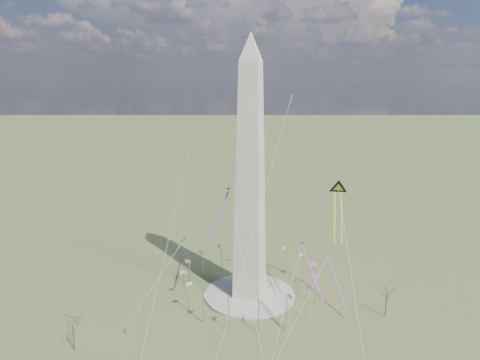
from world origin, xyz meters
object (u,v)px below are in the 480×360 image
(washington_monument, at_px, (250,179))
(person_west, at_px, (125,331))
(tree_near, at_px, (387,291))
(kite_delta_black, at_px, (338,191))

(washington_monument, bearing_deg, person_west, -131.62)
(washington_monument, relative_size, person_west, 58.35)
(tree_near, bearing_deg, kite_delta_black, 165.48)
(washington_monument, distance_m, kite_delta_black, 32.70)
(tree_near, bearing_deg, person_west, -156.18)
(washington_monument, bearing_deg, tree_near, -0.11)
(kite_delta_black, bearing_deg, person_west, 26.47)
(tree_near, height_order, kite_delta_black, kite_delta_black)
(kite_delta_black, bearing_deg, washington_monument, 2.22)
(washington_monument, height_order, tree_near, washington_monument)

